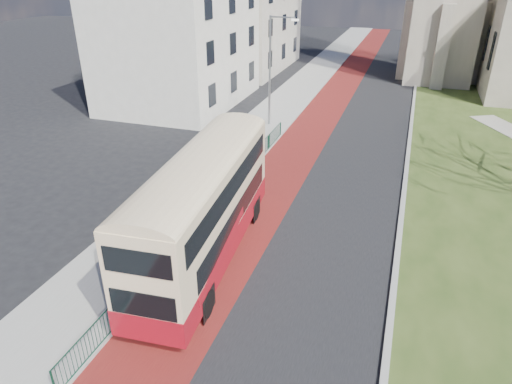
% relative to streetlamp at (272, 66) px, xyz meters
% --- Properties ---
extents(ground, '(160.00, 160.00, 0.00)m').
position_rel_streetlamp_xyz_m(ground, '(4.35, -18.00, -4.59)').
color(ground, black).
rests_on(ground, ground).
extents(road_carriageway, '(9.00, 120.00, 0.01)m').
position_rel_streetlamp_xyz_m(road_carriageway, '(5.85, 2.00, -4.59)').
color(road_carriageway, black).
rests_on(road_carriageway, ground).
extents(bus_lane, '(3.40, 120.00, 0.01)m').
position_rel_streetlamp_xyz_m(bus_lane, '(3.15, 2.00, -4.59)').
color(bus_lane, '#591414').
rests_on(bus_lane, ground).
extents(pavement_west, '(4.00, 120.00, 0.12)m').
position_rel_streetlamp_xyz_m(pavement_west, '(-0.65, 2.00, -4.53)').
color(pavement_west, gray).
rests_on(pavement_west, ground).
extents(kerb_west, '(0.25, 120.00, 0.13)m').
position_rel_streetlamp_xyz_m(kerb_west, '(1.35, 2.00, -4.53)').
color(kerb_west, '#999993').
rests_on(kerb_west, ground).
extents(kerb_east, '(0.25, 80.00, 0.13)m').
position_rel_streetlamp_xyz_m(kerb_east, '(10.45, 4.00, -4.53)').
color(kerb_east, '#999993').
rests_on(kerb_east, ground).
extents(pedestrian_railing, '(0.07, 24.00, 1.12)m').
position_rel_streetlamp_xyz_m(pedestrian_railing, '(1.40, -14.00, -4.04)').
color(pedestrian_railing, '#0E3E29').
rests_on(pedestrian_railing, ground).
extents(street_block_near, '(10.30, 14.30, 13.00)m').
position_rel_streetlamp_xyz_m(street_block_near, '(-9.65, 4.00, 1.92)').
color(street_block_near, silver).
rests_on(street_block_near, ground).
extents(street_block_far, '(10.30, 16.30, 11.50)m').
position_rel_streetlamp_xyz_m(street_block_far, '(-9.65, 20.00, 1.17)').
color(street_block_far, '#B9AF9C').
rests_on(street_block_far, ground).
extents(streetlamp, '(2.13, 0.18, 8.00)m').
position_rel_streetlamp_xyz_m(streetlamp, '(0.00, 0.00, 0.00)').
color(streetlamp, gray).
rests_on(streetlamp, pavement_west).
extents(bus, '(3.51, 11.34, 4.67)m').
position_rel_streetlamp_xyz_m(bus, '(2.64, -18.07, -1.93)').
color(bus, maroon).
rests_on(bus, ground).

